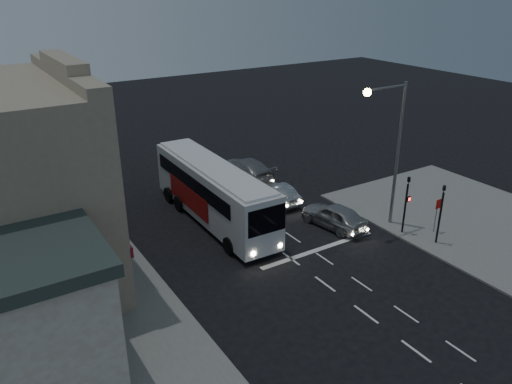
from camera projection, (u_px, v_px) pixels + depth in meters
ground at (313, 275)px, 26.53m from camera, size 120.00×120.00×0.00m
sidewalk_far at (25, 276)px, 26.35m from camera, size 12.00×50.00×0.12m
road_markings at (296, 243)px, 29.73m from camera, size 8.00×30.55×0.01m
tour_bus at (213, 191)px, 31.86m from camera, size 2.98×12.57×3.84m
car_suv at (334, 216)px, 31.47m from camera, size 2.52×4.79×1.55m
car_sedan_a at (277, 193)px, 35.07m from camera, size 1.46×4.12×1.36m
car_sedan_b at (246, 169)px, 39.18m from camera, size 2.48×5.77×1.66m
traffic_signal_main at (407, 198)px, 29.92m from camera, size 0.25×0.35×4.10m
traffic_signal_side at (441, 207)px, 28.73m from camera, size 0.18×0.15×4.10m
regulatory_sign at (437, 210)px, 30.29m from camera, size 0.45×0.12×2.20m
streetlight at (392, 140)px, 29.61m from camera, size 3.32×0.44×9.00m
low_building_south at (6, 327)px, 17.85m from camera, size 7.40×5.40×5.70m
street_tree at (73, 147)px, 32.45m from camera, size 4.00×4.00×6.20m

